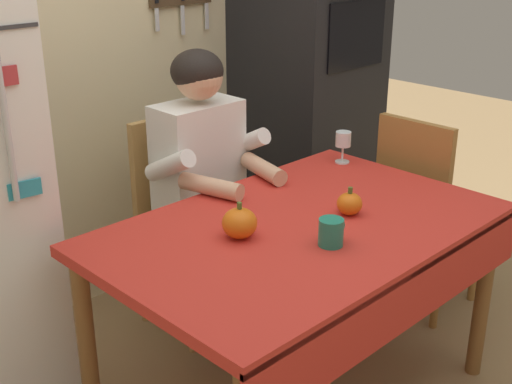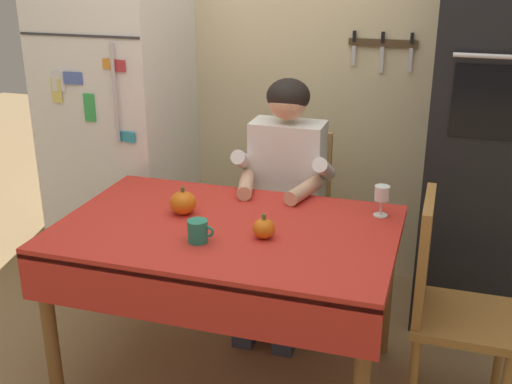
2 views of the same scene
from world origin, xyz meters
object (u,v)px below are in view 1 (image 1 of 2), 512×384
at_px(chair_behind_person, 183,213).
at_px(seated_person, 210,176).
at_px(pumpkin_large, 350,204).
at_px(wine_glass, 343,141).
at_px(pumpkin_medium, 240,223).
at_px(dining_table, 305,247).
at_px(chair_right_side, 422,207).
at_px(coffee_mug, 331,232).
at_px(wall_oven, 308,58).

bearing_deg(chair_behind_person, seated_person, -90.00).
relative_size(seated_person, pumpkin_large, 12.19).
xyz_separation_m(wine_glass, pumpkin_medium, (-0.82, -0.23, -0.05)).
relative_size(dining_table, seated_person, 1.12).
height_order(chair_right_side, coffee_mug, chair_right_side).
distance_m(wall_oven, wine_glass, 0.78).
relative_size(chair_behind_person, coffee_mug, 8.58).
height_order(seated_person, chair_right_side, seated_person).
bearing_deg(pumpkin_medium, seated_person, 58.51).
xyz_separation_m(pumpkin_large, pumpkin_medium, (-0.41, 0.13, 0.01)).
bearing_deg(pumpkin_large, pumpkin_medium, 161.58).
distance_m(chair_behind_person, wine_glass, 0.77).
bearing_deg(chair_right_side, coffee_mug, -165.44).
distance_m(dining_table, coffee_mug, 0.21).
bearing_deg(wall_oven, dining_table, -138.69).
height_order(coffee_mug, pumpkin_large, pumpkin_large).
distance_m(wall_oven, chair_behind_person, 1.11).
height_order(dining_table, chair_right_side, chair_right_side).
xyz_separation_m(wall_oven, pumpkin_large, (-0.87, -0.97, -0.27)).
distance_m(coffee_mug, pumpkin_medium, 0.30).
bearing_deg(wine_glass, dining_table, -151.82).
relative_size(chair_behind_person, wine_glass, 6.79).
xyz_separation_m(coffee_mug, pumpkin_large, (0.24, 0.11, -0.00)).
bearing_deg(chair_behind_person, wall_oven, 7.72).
height_order(chair_right_side, wine_glass, chair_right_side).
relative_size(coffee_mug, pumpkin_medium, 0.88).
xyz_separation_m(chair_behind_person, pumpkin_large, (0.09, -0.84, 0.27)).
bearing_deg(pumpkin_large, dining_table, 166.18).
distance_m(chair_behind_person, chair_right_side, 1.07).
height_order(seated_person, pumpkin_medium, seated_person).
bearing_deg(wall_oven, pumpkin_large, -131.93).
xyz_separation_m(wine_glass, pumpkin_large, (-0.42, -0.36, -0.06)).
relative_size(wall_oven, seated_person, 1.69).
bearing_deg(chair_right_side, pumpkin_large, -169.24).
xyz_separation_m(dining_table, chair_right_side, (0.90, 0.09, -0.14)).
relative_size(chair_behind_person, chair_right_side, 1.00).
xyz_separation_m(chair_behind_person, pumpkin_medium, (-0.31, -0.70, 0.28)).
bearing_deg(chair_behind_person, coffee_mug, -98.70).
bearing_deg(chair_behind_person, wine_glass, -42.95).
bearing_deg(wall_oven, seated_person, -161.61).
xyz_separation_m(wall_oven, chair_behind_person, (-0.96, -0.13, -0.54)).
distance_m(pumpkin_large, pumpkin_medium, 0.43).
relative_size(seated_person, pumpkin_medium, 10.07).
bearing_deg(coffee_mug, pumpkin_medium, 124.50).
relative_size(chair_behind_person, pumpkin_medium, 7.52).
relative_size(dining_table, chair_behind_person, 1.51).
distance_m(wine_glass, pumpkin_medium, 0.85).
distance_m(wall_oven, chair_right_side, 1.00).
relative_size(chair_right_side, pumpkin_medium, 7.52).
xyz_separation_m(wall_oven, wine_glass, (-0.45, -0.60, -0.21)).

